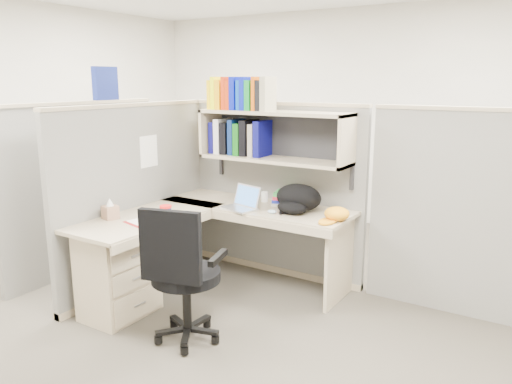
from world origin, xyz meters
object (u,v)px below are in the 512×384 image
Objects in this scene: snack_canister at (166,211)px; task_chair at (184,296)px; desk at (157,256)px; laptop at (239,198)px; backpack at (296,199)px.

task_chair reaches higher than snack_canister.
desk is 6.00× the size of laptop.
backpack is 0.39× the size of task_chair.
desk is 0.66m from task_chair.
desk is 17.80× the size of snack_canister.
desk is 1.72× the size of task_chair.
task_chair reaches higher than backpack.
laptop reaches higher than snack_canister.
snack_canister is (-0.01, 0.14, 0.34)m from desk.
desk is 0.85m from laptop.
snack_canister reaches higher than desk.
task_chair is at bearing -39.64° from snack_canister.
backpack is (0.46, 0.17, 0.01)m from laptop.
snack_canister is (-0.83, -0.69, -0.07)m from backpack.
desk is 4.35× the size of backpack.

